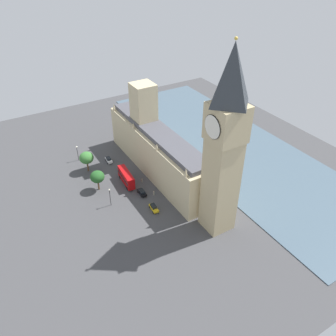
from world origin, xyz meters
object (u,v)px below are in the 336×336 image
parliament_building (156,148)px  plane_tree_trailing (97,177)px  street_lamp_corner (77,151)px  clock_tower (225,144)px  car_black_under_trees (142,192)px  double_decker_bus_far_end (126,177)px  street_lamp_leading (110,194)px  car_white_near_tower (109,160)px  car_yellow_cab_kerbside (154,208)px  pedestrian_opposite_hall (154,193)px  plane_tree_by_river_gate (86,158)px  pedestrian_midblock (142,181)px

parliament_building → plane_tree_trailing: parliament_building is taller
plane_tree_trailing → street_lamp_corner: (0.03, -21.29, -0.92)m
clock_tower → street_lamp_corner: (24.02, -55.77, -24.01)m
car_black_under_trees → street_lamp_corner: bearing=111.8°
double_decker_bus_far_end → street_lamp_leading: street_lamp_leading is taller
street_lamp_leading → car_white_near_tower: bearing=-111.2°
car_black_under_trees → car_yellow_cab_kerbside: bearing=-90.1°
parliament_building → street_lamp_corner: size_ratio=9.13×
clock_tower → car_black_under_trees: (12.60, -24.38, -27.47)m
car_white_near_tower → car_yellow_cab_kerbside: (-1.46, 33.27, -0.00)m
car_black_under_trees → car_white_near_tower: bearing=96.0°
pedestrian_opposite_hall → plane_tree_by_river_gate: size_ratio=0.20×
car_black_under_trees → plane_tree_trailing: size_ratio=0.60×
plane_tree_trailing → street_lamp_leading: plane_tree_trailing is taller
double_decker_bus_far_end → plane_tree_trailing: 10.18m
street_lamp_corner → street_lamp_leading: street_lamp_leading is taller
car_white_near_tower → pedestrian_midblock: bearing=107.9°
car_yellow_cab_kerbside → street_lamp_leading: street_lamp_leading is taller
pedestrian_opposite_hall → pedestrian_midblock: bearing=-152.6°
clock_tower → double_decker_bus_far_end: 44.01m
car_yellow_cab_kerbside → plane_tree_by_river_gate: plane_tree_by_river_gate is taller
pedestrian_midblock → car_yellow_cab_kerbside: bearing=-150.5°
car_yellow_cab_kerbside → parliament_building: bearing=-116.9°
double_decker_bus_far_end → plane_tree_by_river_gate: plane_tree_by_river_gate is taller
pedestrian_opposite_hall → plane_tree_by_river_gate: plane_tree_by_river_gate is taller
car_yellow_cab_kerbside → street_lamp_corner: size_ratio=0.71×
parliament_building → double_decker_bus_far_end: 15.24m
plane_tree_trailing → street_lamp_corner: bearing=-89.9°
pedestrian_midblock → pedestrian_opposite_hall: pedestrian_midblock is taller
car_yellow_cab_kerbside → street_lamp_leading: size_ratio=0.67×
pedestrian_opposite_hall → car_yellow_cab_kerbside: bearing=-3.0°
pedestrian_midblock → plane_tree_trailing: plane_tree_trailing is taller
double_decker_bus_far_end → pedestrian_opposite_hall: double_decker_bus_far_end is taller
parliament_building → pedestrian_midblock: (8.59, 4.70, -8.52)m
parliament_building → street_lamp_leading: size_ratio=8.63×
pedestrian_midblock → plane_tree_by_river_gate: bearing=82.7°
street_lamp_leading → car_black_under_trees: bearing=178.7°
pedestrian_opposite_hall → street_lamp_leading: size_ratio=0.25×
clock_tower → plane_tree_by_river_gate: (23.27, -46.98, -22.67)m
street_lamp_corner → pedestrian_midblock: bearing=120.0°
parliament_building → plane_tree_by_river_gate: parliament_building is taller
parliament_building → car_white_near_tower: 20.97m
pedestrian_midblock → car_white_near_tower: bearing=57.8°
clock_tower → car_yellow_cab_kerbside: clock_tower is taller
double_decker_bus_far_end → plane_tree_trailing: (9.67, -1.76, 2.64)m
double_decker_bus_far_end → street_lamp_corner: bearing=-62.8°
double_decker_bus_far_end → car_yellow_cab_kerbside: (-1.42, 17.19, -1.75)m
pedestrian_midblock → street_lamp_leading: bearing=154.8°
car_yellow_cab_kerbside → pedestrian_midblock: size_ratio=2.67×
car_yellow_cab_kerbside → street_lamp_leading: bearing=-35.3°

